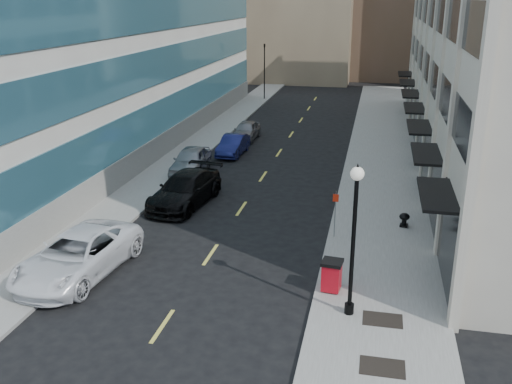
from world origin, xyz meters
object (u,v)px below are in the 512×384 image
at_px(car_blue_sedan, 233,145).
at_px(trash_bin, 332,274).
at_px(car_silver_sedan, 191,160).
at_px(car_grey_sedan, 246,131).
at_px(car_white_van, 78,255).
at_px(car_black_pickup, 185,189).
at_px(sign_post, 335,207).
at_px(urn_planter, 404,218).
at_px(traffic_signal, 265,47).
at_px(lamppost, 354,228).

distance_m(car_blue_sedan, trash_bin, 21.15).
xyz_separation_m(car_silver_sedan, car_grey_sedan, (1.50, 9.66, -0.10)).
bearing_deg(car_white_van, trash_bin, 9.25).
xyz_separation_m(car_white_van, car_grey_sedan, (1.50, 24.49, -0.16)).
distance_m(car_black_pickup, car_silver_sedan, 6.04).
bearing_deg(trash_bin, sign_post, 100.08).
bearing_deg(car_grey_sedan, sign_post, -64.44).
relative_size(car_white_van, car_blue_sedan, 1.49).
xyz_separation_m(car_blue_sedan, urn_planter, (11.80, -11.94, -0.14)).
bearing_deg(car_white_van, traffic_signal, 97.03).
distance_m(traffic_signal, lamppost, 45.64).
xyz_separation_m(traffic_signal, sign_post, (10.80, -37.16, -4.07)).
bearing_deg(car_grey_sedan, car_black_pickup, -88.84).
distance_m(car_white_van, urn_planter, 15.54).
relative_size(trash_bin, sign_post, 0.55).
distance_m(car_silver_sedan, trash_bin, 17.66).
xyz_separation_m(car_silver_sedan, trash_bin, (10.42, -14.26, -0.00)).
height_order(car_blue_sedan, urn_planter, car_blue_sedan).
relative_size(lamppost, sign_post, 2.45).
relative_size(lamppost, urn_planter, 8.08).
bearing_deg(car_silver_sedan, car_grey_sedan, 78.44).
bearing_deg(lamppost, traffic_signal, 105.13).
height_order(car_grey_sedan, urn_planter, car_grey_sedan).
height_order(car_black_pickup, car_blue_sedan, car_black_pickup).
bearing_deg(car_white_van, car_grey_sedan, 92.59).
distance_m(lamppost, urn_planter, 9.57).
relative_size(traffic_signal, car_black_pickup, 1.15).
bearing_deg(sign_post, car_white_van, -144.37).
relative_size(car_silver_sedan, trash_bin, 3.87).
relative_size(car_black_pickup, trash_bin, 4.77).
bearing_deg(car_blue_sedan, car_grey_sedan, 92.88).
distance_m(car_white_van, sign_post, 11.69).
xyz_separation_m(car_black_pickup, car_blue_sedan, (0.00, 10.80, -0.16)).
bearing_deg(trash_bin, car_blue_sedan, 121.29).
relative_size(car_silver_sedan, sign_post, 2.13).
relative_size(traffic_signal, trash_bin, 5.51).
distance_m(car_black_pickup, car_blue_sedan, 10.80).
xyz_separation_m(car_black_pickup, lamppost, (9.60, -10.00, 2.59)).
relative_size(car_black_pickup, urn_planter, 8.63).
xyz_separation_m(car_white_van, trash_bin, (10.42, 0.57, -0.07)).
distance_m(car_blue_sedan, urn_planter, 16.79).
xyz_separation_m(car_grey_sedan, sign_post, (8.60, -18.64, 0.90)).
height_order(car_white_van, car_grey_sedan, car_white_van).
bearing_deg(lamppost, urn_planter, 76.05).
distance_m(sign_post, urn_planter, 4.01).
bearing_deg(car_black_pickup, traffic_signal, 101.25).
bearing_deg(urn_planter, car_white_van, -149.60).
height_order(car_grey_sedan, sign_post, sign_post).
relative_size(car_blue_sedan, trash_bin, 3.43).
bearing_deg(car_silver_sedan, sign_post, -44.37).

